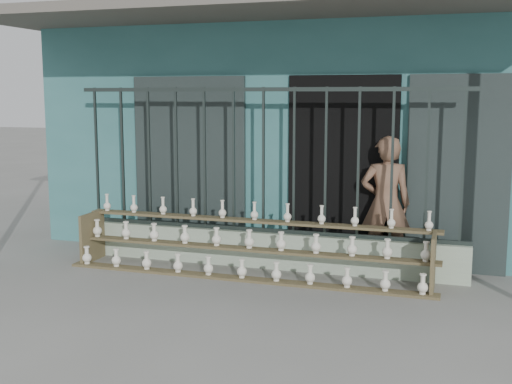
% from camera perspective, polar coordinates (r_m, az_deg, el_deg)
% --- Properties ---
extents(ground, '(60.00, 60.00, 0.00)m').
position_cam_1_polar(ground, '(7.00, -2.53, -9.31)').
color(ground, slate).
extents(workshop_building, '(7.40, 6.60, 3.21)m').
position_cam_1_polar(workshop_building, '(10.74, 5.32, 5.75)').
color(workshop_building, '#336D6D').
rests_on(workshop_building, ground).
extents(parapet_wall, '(5.00, 0.20, 0.45)m').
position_cam_1_polar(parapet_wall, '(8.12, 0.65, -5.11)').
color(parapet_wall, '#A4B89E').
rests_on(parapet_wall, ground).
extents(security_fence, '(5.00, 0.04, 1.80)m').
position_cam_1_polar(security_fence, '(7.93, 0.66, 2.80)').
color(security_fence, '#283330').
rests_on(security_fence, parapet_wall).
extents(shelf_rack, '(4.50, 0.68, 0.85)m').
position_cam_1_polar(shelf_rack, '(7.73, -0.71, -4.81)').
color(shelf_rack, brown).
rests_on(shelf_rack, ground).
extents(elderly_woman, '(0.67, 0.51, 1.67)m').
position_cam_1_polar(elderly_woman, '(8.00, 11.44, -1.04)').
color(elderly_woman, brown).
rests_on(elderly_woman, ground).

